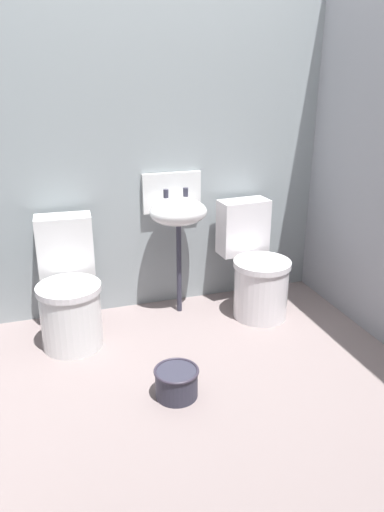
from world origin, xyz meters
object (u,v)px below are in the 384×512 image
toilet_right (255,270)px  sink (177,210)px  bucket (177,382)px  toilet_left (69,294)px

toilet_right → sink: (-0.52, 0.19, 0.43)m
toilet_right → sink: sink is taller
toilet_right → sink: 0.70m
bucket → sink: bearing=73.0°
toilet_left → bucket: toilet_left is taller
toilet_left → bucket: size_ratio=3.16×
sink → bucket: (-0.30, -0.99, -0.67)m
toilet_left → sink: sink is taller
toilet_right → bucket: (-0.82, -0.80, -0.23)m
toilet_left → bucket: 0.96m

